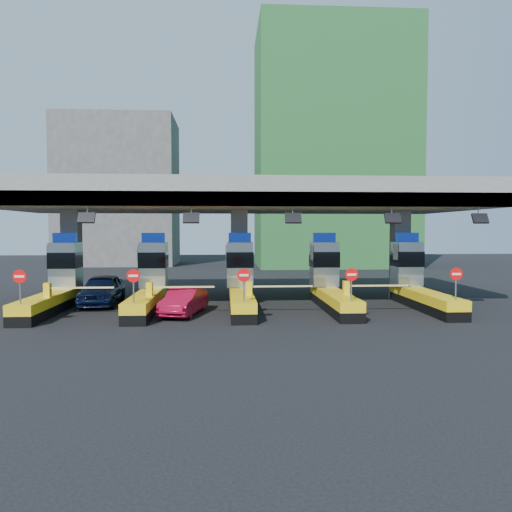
{
  "coord_description": "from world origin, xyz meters",
  "views": [
    {
      "loc": [
        -0.86,
        -27.34,
        4.32
      ],
      "look_at": [
        0.84,
        0.0,
        2.89
      ],
      "focal_mm": 35.0,
      "sensor_mm": 36.0,
      "label": 1
    }
  ],
  "objects": [
    {
      "name": "ground",
      "position": [
        0.0,
        0.0,
        0.0
      ],
      "size": [
        120.0,
        120.0,
        0.0
      ],
      "primitive_type": "plane",
      "color": "black",
      "rests_on": "ground"
    },
    {
      "name": "van",
      "position": [
        -7.96,
        1.77,
        0.88
      ],
      "size": [
        2.25,
        5.23,
        1.76
      ],
      "primitive_type": "imported",
      "rotation": [
        0.0,
        0.0,
        0.03
      ],
      "color": "black",
      "rests_on": "ground"
    },
    {
      "name": "bg_building_concrete",
      "position": [
        -14.0,
        36.0,
        9.0
      ],
      "size": [
        14.0,
        10.0,
        18.0
      ],
      "primitive_type": "cube",
      "color": "#4C4C49",
      "rests_on": "ground"
    },
    {
      "name": "toll_lane_far_right",
      "position": [
        10.0,
        0.28,
        1.4
      ],
      "size": [
        4.43,
        8.0,
        4.16
      ],
      "color": "black",
      "rests_on": "ground"
    },
    {
      "name": "toll_lane_center",
      "position": [
        0.0,
        0.28,
        1.4
      ],
      "size": [
        4.43,
        8.0,
        4.16
      ],
      "color": "black",
      "rests_on": "ground"
    },
    {
      "name": "toll_lane_far_left",
      "position": [
        -10.0,
        0.28,
        1.4
      ],
      "size": [
        4.43,
        8.0,
        4.16
      ],
      "color": "black",
      "rests_on": "ground"
    },
    {
      "name": "toll_canopy",
      "position": [
        0.0,
        2.87,
        6.13
      ],
      "size": [
        28.0,
        12.09,
        7.0
      ],
      "color": "slate",
      "rests_on": "ground"
    },
    {
      "name": "bg_building_scaffold",
      "position": [
        12.0,
        32.0,
        14.0
      ],
      "size": [
        18.0,
        12.0,
        28.0
      ],
      "primitive_type": "cube",
      "color": "#1E5926",
      "rests_on": "ground"
    },
    {
      "name": "red_car",
      "position": [
        -2.95,
        -1.91,
        0.7
      ],
      "size": [
        2.37,
        4.47,
        1.4
      ],
      "primitive_type": "imported",
      "rotation": [
        0.0,
        0.0,
        -0.22
      ],
      "color": "maroon",
      "rests_on": "ground"
    },
    {
      "name": "toll_lane_right",
      "position": [
        5.0,
        0.28,
        1.4
      ],
      "size": [
        4.43,
        8.0,
        4.16
      ],
      "color": "black",
      "rests_on": "ground"
    },
    {
      "name": "toll_lane_left",
      "position": [
        -5.0,
        0.28,
        1.4
      ],
      "size": [
        4.43,
        8.0,
        4.16
      ],
      "color": "black",
      "rests_on": "ground"
    }
  ]
}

